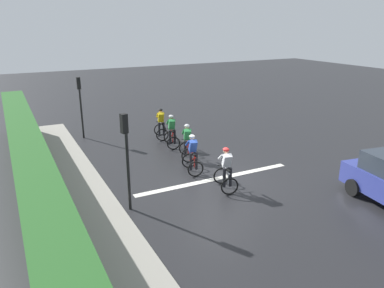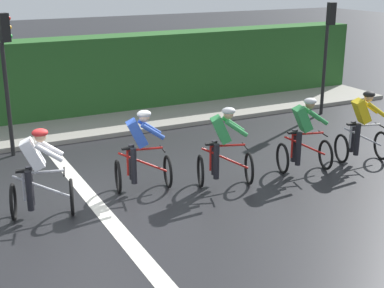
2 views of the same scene
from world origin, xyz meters
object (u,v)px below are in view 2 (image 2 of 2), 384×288
Objects in this scene: cyclist_lead at (362,128)px; traffic_light_near_crossing at (6,63)px; traffic_light_far_junction at (328,41)px; cyclist_second at (304,137)px; cyclist_trailing at (38,176)px; cyclist_mid at (223,149)px; cyclist_fourth at (141,153)px.

traffic_light_near_crossing reaches higher than cyclist_lead.
cyclist_second is at bearing -45.09° from traffic_light_far_junction.
cyclist_trailing is 4.03m from traffic_light_near_crossing.
cyclist_trailing is (-0.20, -3.68, 0.00)m from cyclist_mid.
cyclist_lead is 4.56m from traffic_light_far_junction.
cyclist_lead is 1.00× the size of cyclist_trailing.
traffic_light_far_junction reaches higher than cyclist_mid.
cyclist_lead is 5.22m from cyclist_fourth.
cyclist_lead and cyclist_mid have the same top height.
cyclist_fourth is at bearing 28.76° from traffic_light_near_crossing.
cyclist_mid is at bearing -57.63° from traffic_light_far_junction.
cyclist_second is 1.00× the size of cyclist_fourth.
cyclist_mid is 6.89m from traffic_light_far_junction.
cyclist_second is (-0.08, -1.61, 0.00)m from cyclist_lead.
cyclist_lead and cyclist_trailing have the same top height.
traffic_light_near_crossing is 9.16m from traffic_light_far_junction.
cyclist_lead is 8.30m from traffic_light_near_crossing.
cyclist_lead is at bearing 59.54° from traffic_light_near_crossing.
cyclist_mid is 1.00× the size of cyclist_trailing.
traffic_light_near_crossing reaches higher than cyclist_mid.
cyclist_lead is 0.50× the size of traffic_light_near_crossing.
traffic_light_far_junction is (-3.71, 3.72, 1.43)m from cyclist_second.
cyclist_trailing is at bearing -92.98° from cyclist_lead.
cyclist_second is at bearing 87.18° from cyclist_mid.
traffic_light_far_junction reaches higher than cyclist_second.
cyclist_second is 1.00× the size of cyclist_trailing.
cyclist_lead and cyclist_fourth have the same top height.
cyclist_mid is 0.50× the size of traffic_light_far_junction.
traffic_light_near_crossing is at bearing 176.73° from cyclist_trailing.
cyclist_fourth is 4.15m from traffic_light_near_crossing.
cyclist_lead is 0.50× the size of traffic_light_far_junction.
traffic_light_far_junction is at bearing 87.77° from traffic_light_near_crossing.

